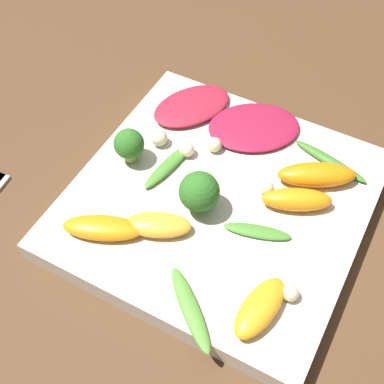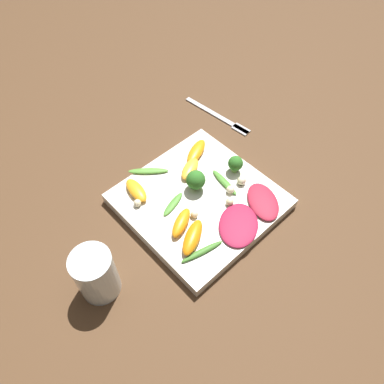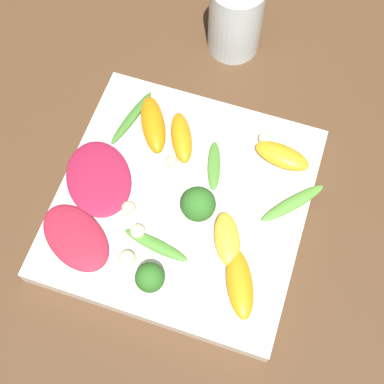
{
  "view_description": "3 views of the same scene",
  "coord_description": "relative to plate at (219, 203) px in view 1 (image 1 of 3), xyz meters",
  "views": [
    {
      "loc": [
        -0.12,
        0.28,
        0.42
      ],
      "look_at": [
        0.02,
        0.02,
        0.04
      ],
      "focal_mm": 50.0,
      "sensor_mm": 36.0,
      "label": 1
    },
    {
      "loc": [
        -0.29,
        -0.3,
        0.59
      ],
      "look_at": [
        -0.01,
        0.01,
        0.04
      ],
      "focal_mm": 35.0,
      "sensor_mm": 36.0,
      "label": 2
    },
    {
      "loc": [
        0.21,
        0.08,
        0.55
      ],
      "look_at": [
        -0.01,
        0.01,
        0.04
      ],
      "focal_mm": 50.0,
      "sensor_mm": 36.0,
      "label": 3
    }
  ],
  "objects": [
    {
      "name": "broccoli_floret_1",
      "position": [
        0.1,
        -0.0,
        0.03
      ],
      "size": [
        0.03,
        0.03,
        0.04
      ],
      "color": "#84AD5B",
      "rests_on": "plate"
    },
    {
      "name": "macadamia_nut_0",
      "position": [
        -0.1,
        0.07,
        0.02
      ],
      "size": [
        0.01,
        0.01,
        0.01
      ],
      "color": "beige",
      "rests_on": "plate"
    },
    {
      "name": "macadamia_nut_3",
      "position": [
        -0.04,
        -0.02,
        0.02
      ],
      "size": [
        0.01,
        0.01,
        0.01
      ],
      "color": "beige",
      "rests_on": "plate"
    },
    {
      "name": "arugula_sprig_3",
      "position": [
        0.06,
        -0.01,
        0.01
      ],
      "size": [
        0.02,
        0.07,
        0.01
      ],
      "color": "#47842D",
      "rests_on": "plate"
    },
    {
      "name": "radicchio_leaf_1",
      "position": [
        0.01,
        -0.09,
        0.02
      ],
      "size": [
        0.12,
        0.11,
        0.01
      ],
      "color": "maroon",
      "rests_on": "plate"
    },
    {
      "name": "radicchio_leaf_0",
      "position": [
        0.08,
        -0.09,
        0.02
      ],
      "size": [
        0.09,
        0.1,
        0.01
      ],
      "color": "maroon",
      "rests_on": "plate"
    },
    {
      "name": "orange_segment_4",
      "position": [
        0.07,
        0.08,
        0.02
      ],
      "size": [
        0.08,
        0.05,
        0.02
      ],
      "color": "orange",
      "rests_on": "plate"
    },
    {
      "name": "macadamia_nut_4",
      "position": [
        0.08,
        -0.03,
        0.02
      ],
      "size": [
        0.02,
        0.02,
        0.02
      ],
      "color": "beige",
      "rests_on": "plate"
    },
    {
      "name": "arugula_sprig_0",
      "position": [
        -0.05,
        0.02,
        0.01
      ],
      "size": [
        0.06,
        0.03,
        0.01
      ],
      "color": "#47842D",
      "rests_on": "plate"
    },
    {
      "name": "macadamia_nut_2",
      "position": [
        0.03,
        -0.05,
        0.02
      ],
      "size": [
        0.02,
        0.02,
        0.02
      ],
      "color": "beige",
      "rests_on": "plate"
    },
    {
      "name": "arugula_sprig_1",
      "position": [
        -0.03,
        0.11,
        0.01
      ],
      "size": [
        0.07,
        0.06,
        0.01
      ],
      "color": "#518E33",
      "rests_on": "plate"
    },
    {
      "name": "orange_segment_3",
      "position": [
        -0.07,
        -0.06,
        0.02
      ],
      "size": [
        0.08,
        0.06,
        0.02
      ],
      "color": "orange",
      "rests_on": "plate"
    },
    {
      "name": "orange_segment_2",
      "position": [
        0.03,
        0.06,
        0.02
      ],
      "size": [
        0.07,
        0.05,
        0.02
      ],
      "color": "#FCAD33",
      "rests_on": "plate"
    },
    {
      "name": "arugula_sprig_2",
      "position": [
        -0.08,
        -0.09,
        0.01
      ],
      "size": [
        0.08,
        0.03,
        0.01
      ],
      "color": "#3D7528",
      "rests_on": "plate"
    },
    {
      "name": "orange_segment_1",
      "position": [
        -0.07,
        -0.02,
        0.02
      ],
      "size": [
        0.07,
        0.05,
        0.02
      ],
      "color": "orange",
      "rests_on": "plate"
    },
    {
      "name": "broccoli_floret_0",
      "position": [
        0.01,
        0.02,
        0.04
      ],
      "size": [
        0.04,
        0.04,
        0.04
      ],
      "color": "#7A9E51",
      "rests_on": "plate"
    },
    {
      "name": "ground_plane",
      "position": [
        0.0,
        0.0,
        -0.01
      ],
      "size": [
        2.4,
        2.4,
        0.0
      ],
      "primitive_type": "plane",
      "color": "#4C331E"
    },
    {
      "name": "plate",
      "position": [
        0.0,
        0.0,
        0.0
      ],
      "size": [
        0.26,
        0.26,
        0.02
      ],
      "color": "silver",
      "rests_on": "ground_plane"
    },
    {
      "name": "orange_segment_0",
      "position": [
        -0.08,
        0.09,
        0.02
      ],
      "size": [
        0.04,
        0.07,
        0.02
      ],
      "color": "orange",
      "rests_on": "plate"
    },
    {
      "name": "macadamia_nut_1",
      "position": [
        0.05,
        -0.03,
        0.02
      ],
      "size": [
        0.02,
        0.02,
        0.02
      ],
      "color": "beige",
      "rests_on": "plate"
    }
  ]
}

